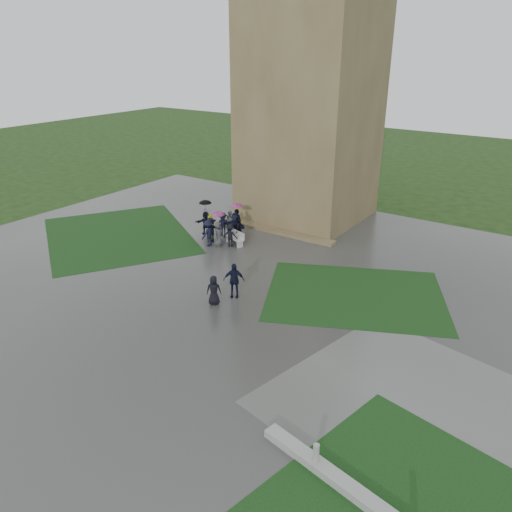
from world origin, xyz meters
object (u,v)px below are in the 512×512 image
Objects in this scene: tower at (311,92)px; pedestrian_mid at (234,280)px; pedestrian_near at (214,290)px; bench at (235,238)px.

tower is 16.24m from pedestrian_mid.
pedestrian_near is at bearing -78.37° from tower.
pedestrian_mid is (3.41, -13.68, -8.06)m from tower.
tower is 11.85× the size of pedestrian_near.
pedestrian_near is (3.06, -14.89, -8.22)m from tower.
pedestrian_mid is 1.27m from pedestrian_near.
pedestrian_near reaches higher than bench.
bench is at bearing -96.50° from tower.
tower is at bearing -114.22° from pedestrian_near.
pedestrian_mid is at bearing -141.90° from pedestrian_near.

